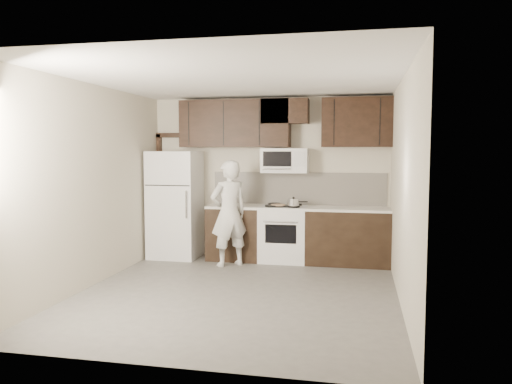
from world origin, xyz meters
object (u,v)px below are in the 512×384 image
(stove, at_px, (284,233))
(person, at_px, (229,213))
(refrigerator, at_px, (175,205))
(microwave, at_px, (285,161))

(stove, xyz_separation_m, person, (-0.79, -0.49, 0.37))
(refrigerator, relative_size, person, 1.08)
(microwave, bearing_deg, person, -142.60)
(person, bearing_deg, microwave, 178.96)
(refrigerator, xyz_separation_m, person, (1.06, -0.44, -0.07))
(microwave, bearing_deg, refrigerator, -174.85)
(refrigerator, distance_m, person, 1.15)
(microwave, relative_size, person, 0.46)
(microwave, bearing_deg, stove, -89.90)
(microwave, xyz_separation_m, refrigerator, (-1.85, -0.17, -0.75))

